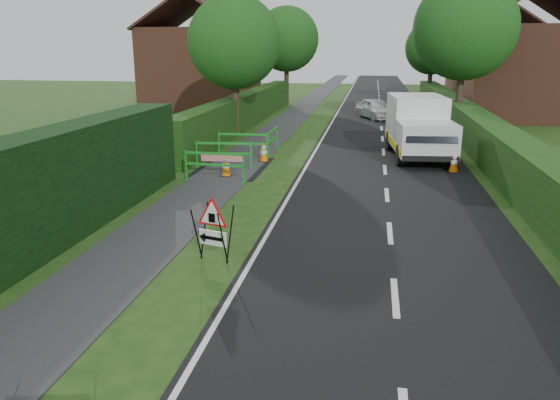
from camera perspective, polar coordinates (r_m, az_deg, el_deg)
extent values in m
plane|color=#1F4012|center=(9.25, -3.83, -11.74)|extent=(120.00, 120.00, 0.00)
cube|color=black|center=(43.19, 10.37, 9.78)|extent=(6.00, 90.00, 0.02)
cube|color=#2D2D30|center=(43.47, 3.00, 10.04)|extent=(2.00, 90.00, 0.02)
cube|color=#14380F|center=(31.07, -3.52, 7.77)|extent=(1.00, 24.00, 1.80)
cube|color=#14380F|center=(24.78, 20.03, 4.83)|extent=(1.20, 50.00, 1.50)
cube|color=brown|center=(39.85, -8.14, 13.36)|extent=(7.00, 7.00, 5.50)
cube|color=#331E19|center=(40.45, -10.86, 18.72)|extent=(4.00, 7.40, 2.58)
cube|color=#331E19|center=(39.40, -5.80, 19.00)|extent=(4.00, 7.40, 2.58)
cube|color=brown|center=(37.13, 24.20, 12.02)|extent=(7.00, 7.00, 5.50)
cube|color=#331E19|center=(36.79, 22.13, 18.23)|extent=(4.00, 7.40, 2.58)
cube|color=brown|center=(51.00, 21.47, 12.93)|extent=(7.00, 7.00, 5.50)
cube|color=#331E19|center=(50.72, 19.90, 17.43)|extent=(4.00, 7.40, 2.58)
cube|color=#331E19|center=(51.41, 23.90, 17.01)|extent=(4.00, 7.40, 2.58)
cube|color=#331E19|center=(51.10, 22.05, 18.45)|extent=(0.25, 7.40, 0.18)
cylinder|color=#2D2116|center=(26.96, -4.65, 9.36)|extent=(0.36, 0.36, 2.62)
sphere|color=#114215|center=(26.80, -4.81, 16.13)|extent=(4.40, 4.40, 4.40)
cylinder|color=#2D2116|center=(30.44, 18.17, 9.69)|extent=(0.36, 0.36, 2.97)
sphere|color=#114215|center=(30.32, 18.78, 16.64)|extent=(5.20, 5.20, 5.20)
cylinder|color=#2D2116|center=(42.59, 0.68, 11.83)|extent=(0.36, 0.36, 2.80)
sphere|color=#114215|center=(42.49, 0.70, 16.46)|extent=(4.80, 4.80, 4.80)
cylinder|color=#2D2116|center=(46.30, 15.34, 11.38)|extent=(0.36, 0.36, 2.45)
sphere|color=#114215|center=(46.20, 15.62, 15.10)|extent=(4.20, 4.20, 4.20)
cylinder|color=black|center=(11.22, -8.72, -3.54)|extent=(0.13, 0.35, 1.16)
cylinder|color=black|center=(11.45, -7.90, -3.12)|extent=(0.13, 0.35, 1.16)
cylinder|color=black|center=(10.90, -6.01, -4.03)|extent=(0.13, 0.35, 1.16)
cylinder|color=black|center=(11.13, -5.22, -3.59)|extent=(0.13, 0.35, 1.16)
cube|color=white|center=(11.18, -7.02, -3.97)|extent=(0.62, 0.20, 0.31)
cube|color=black|center=(11.17, -7.07, -4.00)|extent=(0.44, 0.14, 0.07)
cone|color=black|center=(11.30, -8.13, -3.80)|extent=(0.19, 0.22, 0.19)
cube|color=black|center=(11.03, -7.16, -1.87)|extent=(0.14, 0.05, 0.19)
cube|color=silver|center=(23.15, 14.00, 8.14)|extent=(2.32, 3.44, 1.95)
cube|color=silver|center=(20.79, 15.03, 6.20)|extent=(2.21, 2.28, 1.19)
cube|color=black|center=(19.77, 15.61, 6.55)|extent=(1.80, 0.39, 0.55)
cube|color=yellow|center=(22.19, 11.65, 5.94)|extent=(0.48, 4.99, 0.24)
cube|color=yellow|center=(22.54, 16.83, 5.74)|extent=(0.48, 4.99, 0.24)
cube|color=black|center=(19.92, 15.43, 4.20)|extent=(1.99, 0.30, 0.20)
cylinder|color=black|center=(20.70, 12.45, 4.58)|extent=(0.32, 0.83, 0.81)
cylinder|color=black|center=(21.04, 17.38, 4.41)|extent=(0.32, 0.83, 0.81)
cylinder|color=black|center=(23.88, 11.39, 6.09)|extent=(0.32, 0.83, 0.81)
cylinder|color=black|center=(24.18, 15.70, 5.93)|extent=(0.32, 0.83, 0.81)
cube|color=black|center=(20.18, 17.65, 2.81)|extent=(0.38, 0.38, 0.04)
cone|color=orange|center=(20.10, 17.74, 3.91)|extent=(0.32, 0.32, 0.75)
cylinder|color=white|center=(20.11, 17.74, 3.80)|extent=(0.25, 0.25, 0.14)
cylinder|color=white|center=(20.07, 17.78, 4.33)|extent=(0.17, 0.17, 0.10)
cube|color=black|center=(22.35, 17.27, 4.04)|extent=(0.38, 0.38, 0.04)
cone|color=orange|center=(22.28, 17.35, 5.03)|extent=(0.32, 0.32, 0.75)
cylinder|color=white|center=(22.28, 17.34, 4.94)|extent=(0.25, 0.25, 0.14)
cylinder|color=white|center=(22.25, 17.38, 5.41)|extent=(0.17, 0.17, 0.10)
cube|color=black|center=(23.79, 15.63, 4.84)|extent=(0.38, 0.38, 0.04)
cone|color=orange|center=(23.73, 15.70, 5.78)|extent=(0.32, 0.32, 0.75)
cylinder|color=white|center=(23.73, 15.69, 5.69)|extent=(0.25, 0.25, 0.14)
cylinder|color=white|center=(23.70, 15.73, 6.13)|extent=(0.17, 0.17, 0.10)
cube|color=black|center=(18.74, -5.63, 2.54)|extent=(0.38, 0.38, 0.04)
cone|color=orange|center=(18.66, -5.66, 3.72)|extent=(0.32, 0.32, 0.75)
cylinder|color=white|center=(18.67, -5.66, 3.61)|extent=(0.25, 0.25, 0.14)
cylinder|color=white|center=(18.63, -5.68, 4.17)|extent=(0.17, 0.17, 0.10)
cube|color=black|center=(21.09, -1.70, 4.08)|extent=(0.38, 0.38, 0.04)
cone|color=orange|center=(21.01, -1.71, 5.13)|extent=(0.32, 0.32, 0.75)
cylinder|color=white|center=(21.02, -1.71, 5.03)|extent=(0.25, 0.25, 0.14)
cylinder|color=white|center=(20.98, -1.71, 5.54)|extent=(0.17, 0.17, 0.10)
cube|color=#1A9125|center=(18.37, -9.79, 3.64)|extent=(0.05, 0.05, 1.00)
cube|color=#1A9125|center=(17.67, -3.82, 3.37)|extent=(0.05, 0.05, 1.00)
cube|color=#1A9125|center=(17.91, -6.91, 4.83)|extent=(2.00, 0.20, 0.08)
cube|color=#1A9125|center=(17.98, -6.87, 3.67)|extent=(2.00, 0.20, 0.08)
cube|color=#1A9125|center=(18.47, -9.72, 2.19)|extent=(0.09, 0.35, 0.04)
cube|color=#1A9125|center=(17.78, -3.80, 1.85)|extent=(0.09, 0.35, 0.04)
cube|color=#1A9125|center=(20.13, -8.70, 4.74)|extent=(0.05, 0.05, 1.00)
cube|color=#1A9125|center=(19.75, -3.03, 4.69)|extent=(0.05, 0.05, 1.00)
cube|color=#1A9125|center=(19.84, -5.92, 5.91)|extent=(2.00, 0.20, 0.08)
cube|color=#1A9125|center=(19.91, -5.89, 4.86)|extent=(2.00, 0.20, 0.08)
cube|color=#1A9125|center=(20.23, -8.64, 3.41)|extent=(0.09, 0.35, 0.04)
cube|color=#1A9125|center=(19.85, -3.01, 3.33)|extent=(0.09, 0.35, 0.04)
cube|color=#1A9125|center=(22.15, -6.38, 5.82)|extent=(0.05, 0.05, 1.00)
cube|color=#1A9125|center=(21.75, -1.24, 5.73)|extent=(0.05, 0.05, 1.00)
cube|color=#1A9125|center=(21.86, -3.85, 6.86)|extent=(2.00, 0.11, 0.08)
cube|color=#1A9125|center=(21.92, -3.84, 5.91)|extent=(2.00, 0.11, 0.08)
cube|color=#1A9125|center=(22.24, -6.34, 4.60)|extent=(0.07, 0.35, 0.04)
cube|color=#1A9125|center=(21.84, -1.23, 4.49)|extent=(0.07, 0.35, 0.04)
cube|color=#1A9125|center=(21.76, -1.40, 5.73)|extent=(0.05, 0.05, 1.00)
cube|color=#1A9125|center=(23.69, -0.32, 6.55)|extent=(0.05, 0.05, 1.00)
cube|color=#1A9125|center=(22.66, -0.84, 7.21)|extent=(0.12, 2.00, 0.08)
cube|color=#1A9125|center=(22.71, -0.83, 6.28)|extent=(0.12, 2.00, 0.08)
cube|color=#1A9125|center=(21.85, -1.39, 4.49)|extent=(0.35, 0.07, 0.04)
cube|color=#1A9125|center=(23.77, -0.32, 5.41)|extent=(0.35, 0.07, 0.04)
cube|color=red|center=(19.69, -6.07, 3.10)|extent=(1.50, 0.10, 0.25)
imported|color=silver|center=(34.48, 9.96, 9.38)|extent=(2.80, 3.90, 1.23)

